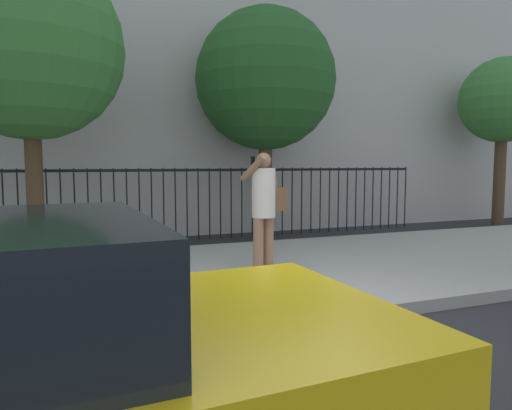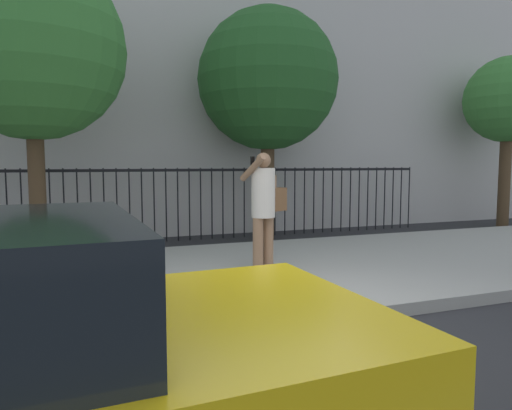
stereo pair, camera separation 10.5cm
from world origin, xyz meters
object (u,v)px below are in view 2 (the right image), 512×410
at_px(street_tree_near, 508,101).
at_px(street_tree_far, 31,48).
at_px(pedestrian_on_phone, 265,202).
at_px(street_tree_mid, 268,81).

xyz_separation_m(street_tree_near, street_tree_far, (-11.29, -0.78, 0.24)).
xyz_separation_m(pedestrian_on_phone, street_tree_mid, (1.37, 3.34, 2.35)).
distance_m(pedestrian_on_phone, street_tree_mid, 4.31).
height_order(pedestrian_on_phone, street_tree_far, street_tree_far).
bearing_deg(street_tree_near, street_tree_mid, 178.31).
height_order(street_tree_near, street_tree_far, street_tree_far).
bearing_deg(street_tree_far, street_tree_mid, 12.17).
bearing_deg(street_tree_near, street_tree_far, -176.05).
height_order(pedestrian_on_phone, street_tree_near, street_tree_near).
distance_m(street_tree_mid, street_tree_far, 4.65).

